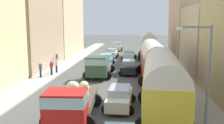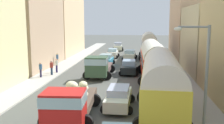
{
  "view_description": "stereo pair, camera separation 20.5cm",
  "coord_description": "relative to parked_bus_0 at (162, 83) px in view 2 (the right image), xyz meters",
  "views": [
    {
      "loc": [
        2.79,
        -6.07,
        6.15
      ],
      "look_at": [
        0.0,
        21.76,
        1.66
      ],
      "focal_mm": 41.68,
      "sensor_mm": 36.0,
      "label": 1
    },
    {
      "loc": [
        2.99,
        -6.05,
        6.15
      ],
      "look_at": [
        0.0,
        21.76,
        1.66
      ],
      "focal_mm": 41.68,
      "sensor_mm": 36.0,
      "label": 2
    }
  ],
  "objects": [
    {
      "name": "ground_plane",
      "position": [
        -4.39,
        17.0,
        -2.28
      ],
      "size": [
        154.0,
        154.0,
        0.0
      ],
      "primitive_type": "plane",
      "color": "#4D4F4B"
    },
    {
      "name": "sidewalk_left",
      "position": [
        -11.64,
        17.0,
        -2.21
      ],
      "size": [
        2.5,
        70.0,
        0.14
      ],
      "primitive_type": "cube",
      "color": "#AFADA2",
      "rests_on": "ground"
    },
    {
      "name": "sidewalk_right",
      "position": [
        2.86,
        17.0,
        -2.21
      ],
      "size": [
        2.5,
        70.0,
        0.14
      ],
      "primitive_type": "cube",
      "color": "#A8A19B",
      "rests_on": "ground"
    },
    {
      "name": "building_left_2",
      "position": [
        -15.62,
        16.41,
        3.23
      ],
      "size": [
        6.01,
        12.27,
        10.97
      ],
      "color": "tan",
      "rests_on": "ground"
    },
    {
      "name": "building_left_3",
      "position": [
        -14.96,
        30.01,
        3.82
      ],
      "size": [
        4.57,
        14.17,
        12.13
      ],
      "color": "#DAB98C",
      "rests_on": "ground"
    },
    {
      "name": "building_right_2",
      "position": [
        6.52,
        15.12,
        1.6
      ],
      "size": [
        4.82,
        10.95,
        7.77
      ],
      "color": "#BFB087",
      "rests_on": "ground"
    },
    {
      "name": "building_right_3",
      "position": [
        6.95,
        28.12,
        3.33
      ],
      "size": [
        6.25,
        13.45,
        11.17
      ],
      "color": "tan",
      "rests_on": "ground"
    },
    {
      "name": "parked_bus_0",
      "position": [
        0.0,
        0.0,
        0.0
      ],
      "size": [
        3.52,
        8.74,
        4.13
      ],
      "color": "yellow",
      "rests_on": "ground"
    },
    {
      "name": "parked_bus_1",
      "position": [
        0.02,
        11.0,
        -0.11
      ],
      "size": [
        3.43,
        10.0,
        3.95
      ],
      "color": "red",
      "rests_on": "ground"
    },
    {
      "name": "parked_bus_2",
      "position": [
        0.05,
        25.81,
        0.08
      ],
      "size": [
        3.25,
        8.24,
        4.23
      ],
      "color": "silver",
      "rests_on": "ground"
    },
    {
      "name": "cargo_truck_0",
      "position": [
        -5.57,
        -1.13,
        -1.07
      ],
      "size": [
        3.38,
        7.06,
        2.34
      ],
      "color": "red",
      "rests_on": "ground"
    },
    {
      "name": "cargo_truck_1",
      "position": [
        -5.81,
        11.31,
        -1.02
      ],
      "size": [
        3.08,
        6.68,
        2.45
      ],
      "color": "#354F36",
      "rests_on": "ground"
    },
    {
      "name": "car_0",
      "position": [
        -6.01,
        19.06,
        -1.5
      ],
      "size": [
        2.39,
        3.74,
        1.56
      ],
      "color": "#3997C0",
      "rests_on": "ground"
    },
    {
      "name": "car_1",
      "position": [
        -5.87,
        26.46,
        -1.5
      ],
      "size": [
        2.17,
        3.81,
        1.54
      ],
      "color": "beige",
      "rests_on": "ground"
    },
    {
      "name": "car_2",
      "position": [
        -5.85,
        36.71,
        -1.44
      ],
      "size": [
        2.43,
        3.92,
        1.7
      ],
      "color": "beige",
      "rests_on": "ground"
    },
    {
      "name": "car_4",
      "position": [
        -2.83,
        1.68,
        -1.51
      ],
      "size": [
        2.27,
        4.33,
        1.51
      ],
      "color": "silver",
      "rests_on": "ground"
    },
    {
      "name": "car_5",
      "position": [
        -2.6,
        13.5,
        -1.47
      ],
      "size": [
        2.23,
        3.82,
        1.63
      ],
      "color": "black",
      "rests_on": "ground"
    },
    {
      "name": "car_6",
      "position": [
        -2.97,
        24.96,
        -1.51
      ],
      "size": [
        2.4,
        4.13,
        1.53
      ],
      "color": "silver",
      "rests_on": "ground"
    },
    {
      "name": "pedestrian_0",
      "position": [
        -12.47,
        17.66,
        -1.24
      ],
      "size": [
        0.4,
        0.4,
        1.8
      ],
      "color": "#50413E",
      "rests_on": "ground"
    },
    {
      "name": "pedestrian_1",
      "position": [
        -11.86,
        10.11,
        -1.28
      ],
      "size": [
        0.42,
        0.42,
        1.74
      ],
      "color": "#282344",
      "rests_on": "ground"
    },
    {
      "name": "pedestrian_2",
      "position": [
        -11.12,
        11.46,
        -1.28
      ],
      "size": [
        0.51,
        0.51,
        1.76
      ],
      "color": "#22344D",
      "rests_on": "ground"
    },
    {
      "name": "pedestrian_4",
      "position": [
        -11.01,
        12.88,
        -1.27
      ],
      "size": [
        0.43,
        0.43,
        1.76
      ],
      "color": "#231E4A",
      "rests_on": "ground"
    },
    {
      "name": "streetlamp_near",
      "position": [
        1.83,
        -2.29,
        1.31
      ],
      "size": [
        1.86,
        0.28,
        5.92
      ],
      "color": "gray",
      "rests_on": "ground"
    }
  ]
}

